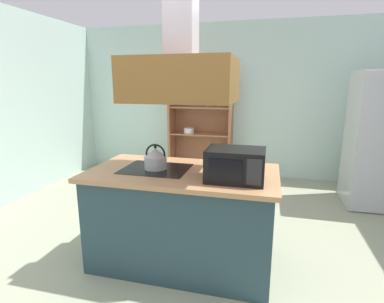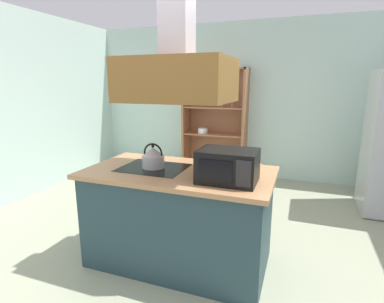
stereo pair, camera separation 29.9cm
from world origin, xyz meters
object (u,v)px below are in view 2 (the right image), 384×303
kettle (153,158)px  dish_cabinet (215,129)px  microwave (228,166)px  cutting_board (242,166)px

kettle → dish_cabinet: bearing=94.2°
dish_cabinet → microwave: size_ratio=4.17×
kettle → microwave: (0.74, -0.15, 0.03)m
microwave → cutting_board: bearing=86.6°
kettle → microwave: microwave is taller
dish_cabinet → kettle: dish_cabinet is taller
dish_cabinet → kettle: 2.81m
dish_cabinet → microwave: dish_cabinet is taller
kettle → cutting_board: (0.77, 0.32, -0.09)m
dish_cabinet → microwave: 3.11m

